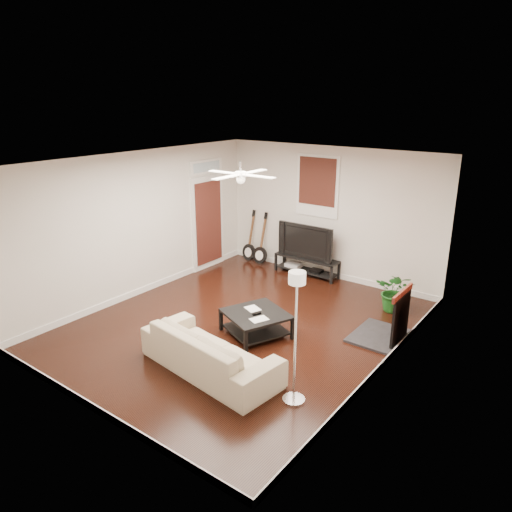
{
  "coord_description": "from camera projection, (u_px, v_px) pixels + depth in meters",
  "views": [
    {
      "loc": [
        4.65,
        -5.85,
        3.76
      ],
      "look_at": [
        0.0,
        0.4,
        1.15
      ],
      "focal_mm": 33.61,
      "sensor_mm": 36.0,
      "label": 1
    }
  ],
  "objects": [
    {
      "name": "floor_lamp",
      "position": [
        295.0,
        339.0,
        5.94
      ],
      "size": [
        0.33,
        0.33,
        1.79
      ],
      "primitive_type": null,
      "rotation": [
        0.0,
        0.0,
        -0.13
      ],
      "color": "white",
      "rests_on": "floor"
    },
    {
      "name": "room",
      "position": [
        241.0,
        248.0,
        7.83
      ],
      "size": [
        5.01,
        6.01,
        2.81
      ],
      "color": "black",
      "rests_on": "ground"
    },
    {
      "name": "brick_accent",
      "position": [
        413.0,
        261.0,
        7.18
      ],
      "size": [
        0.02,
        2.2,
        2.8
      ],
      "primitive_type": "cube",
      "color": "brown",
      "rests_on": "floor"
    },
    {
      "name": "guitar_left",
      "position": [
        249.0,
        236.0,
        11.28
      ],
      "size": [
        0.42,
        0.33,
        1.24
      ],
      "primitive_type": null,
      "rotation": [
        0.0,
        0.0,
        -0.16
      ],
      "color": "black",
      "rests_on": "floor"
    },
    {
      "name": "tv_stand",
      "position": [
        307.0,
        266.0,
        10.54
      ],
      "size": [
        1.46,
        0.39,
        0.41
      ],
      "primitive_type": "cube",
      "color": "black",
      "rests_on": "floor"
    },
    {
      "name": "potted_plant",
      "position": [
        396.0,
        292.0,
        8.69
      ],
      "size": [
        0.76,
        0.68,
        0.77
      ],
      "primitive_type": "imported",
      "rotation": [
        0.0,
        0.0,
        0.13
      ],
      "color": "#175219",
      "rests_on": "floor"
    },
    {
      "name": "guitar_right",
      "position": [
        260.0,
        239.0,
        11.05
      ],
      "size": [
        0.4,
        0.29,
        1.24
      ],
      "primitive_type": null,
      "rotation": [
        0.0,
        0.0,
        -0.06
      ],
      "color": "black",
      "rests_on": "floor"
    },
    {
      "name": "sofa",
      "position": [
        210.0,
        350.0,
        6.81
      ],
      "size": [
        2.29,
        1.13,
        0.64
      ],
      "primitive_type": "imported",
      "rotation": [
        0.0,
        0.0,
        3.02
      ],
      "color": "#BDA38E",
      "rests_on": "floor"
    },
    {
      "name": "door_left",
      "position": [
        208.0,
        214.0,
        10.71
      ],
      "size": [
        0.08,
        1.0,
        2.5
      ],
      "primitive_type": "cube",
      "color": "white",
      "rests_on": "wall_left"
    },
    {
      "name": "coffee_table",
      "position": [
        256.0,
        324.0,
        7.89
      ],
      "size": [
        1.21,
        1.21,
        0.39
      ],
      "primitive_type": "cube",
      "rotation": [
        0.0,
        0.0,
        -0.41
      ],
      "color": "black",
      "rests_on": "floor"
    },
    {
      "name": "window_back",
      "position": [
        317.0,
        186.0,
        10.08
      ],
      "size": [
        1.0,
        0.06,
        1.3
      ],
      "primitive_type": "cube",
      "color": "black",
      "rests_on": "wall_back"
    },
    {
      "name": "fireplace",
      "position": [
        389.0,
        313.0,
        7.64
      ],
      "size": [
        0.8,
        1.1,
        0.92
      ],
      "primitive_type": "cube",
      "color": "black",
      "rests_on": "floor"
    },
    {
      "name": "tv",
      "position": [
        308.0,
        240.0,
        10.37
      ],
      "size": [
        1.31,
        0.17,
        0.75
      ],
      "primitive_type": "imported",
      "color": "black",
      "rests_on": "tv_stand"
    },
    {
      "name": "ceiling_fan",
      "position": [
        241.0,
        174.0,
        7.44
      ],
      "size": [
        1.24,
        1.24,
        0.32
      ],
      "primitive_type": null,
      "color": "white",
      "rests_on": "ceiling"
    }
  ]
}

